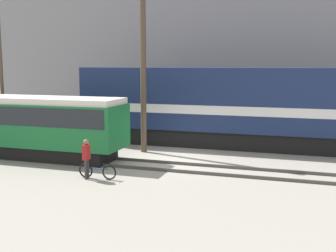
% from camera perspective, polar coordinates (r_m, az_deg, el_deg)
% --- Properties ---
extents(ground_plane, '(120.00, 120.00, 0.00)m').
position_cam_1_polar(ground_plane, '(21.11, 0.77, -4.64)').
color(ground_plane, '#9E998C').
extents(track_near, '(60.00, 1.51, 0.14)m').
position_cam_1_polar(track_near, '(19.65, -0.57, -5.42)').
color(track_near, '#47423D').
rests_on(track_near, ground).
extents(track_far, '(60.00, 1.51, 0.14)m').
position_cam_1_polar(track_far, '(25.28, 3.74, -2.32)').
color(track_far, '#47423D').
rests_on(track_far, ground).
extents(building_backdrop, '(36.74, 6.00, 10.43)m').
position_cam_1_polar(building_backdrop, '(33.48, 7.59, 9.09)').
color(building_backdrop, gray).
rests_on(building_backdrop, ground).
extents(freight_locomotive, '(18.64, 3.04, 5.16)m').
position_cam_1_polar(freight_locomotive, '(24.46, 9.70, 2.74)').
color(freight_locomotive, black).
rests_on(freight_locomotive, ground).
extents(streetcar, '(9.64, 2.54, 3.12)m').
position_cam_1_polar(streetcar, '(22.53, -17.78, 0.39)').
color(streetcar, black).
rests_on(streetcar, ground).
extents(bicycle, '(1.71, 0.44, 0.69)m').
position_cam_1_polar(bicycle, '(17.93, -9.54, -6.06)').
color(bicycle, black).
rests_on(bicycle, ground).
extents(person, '(0.23, 0.36, 1.68)m').
position_cam_1_polar(person, '(17.83, -11.01, -3.87)').
color(person, '#333333').
rests_on(person, ground).
extents(utility_pole_left, '(0.22, 0.22, 8.30)m').
position_cam_1_polar(utility_pole_left, '(27.32, -21.65, 6.53)').
color(utility_pole_left, '#4C3D2D').
rests_on(utility_pole_left, ground).
extents(utility_pole_center, '(0.31, 0.31, 9.48)m').
position_cam_1_polar(utility_pole_center, '(22.64, -3.38, 8.32)').
color(utility_pole_center, '#4C3D2D').
rests_on(utility_pole_center, ground).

